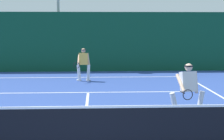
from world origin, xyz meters
The scene contains 7 objects.
court_line_baseline_far centered at (0.00, 10.62, 0.00)m, with size 10.17×0.10×0.01m, color white.
court_line_service centered at (0.00, 6.55, 0.00)m, with size 8.29×0.10×0.01m, color white.
court_line_centre centered at (0.00, 3.20, 0.00)m, with size 0.10×6.40×0.01m, color white.
tennis_net centered at (0.00, 0.00, 0.51)m, with size 11.14×0.09×1.09m.
player_near centered at (2.94, 2.32, 0.91)m, with size 1.09×0.91×1.65m.
player_far centered at (-0.28, 9.40, 0.88)m, with size 0.81×0.88×1.60m.
back_fence_windscreen centered at (0.00, 12.97, 1.72)m, with size 20.05×0.12×3.44m, color #0E412B.
Camera 1 is at (0.31, -7.38, 2.75)m, focal length 56.05 mm.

